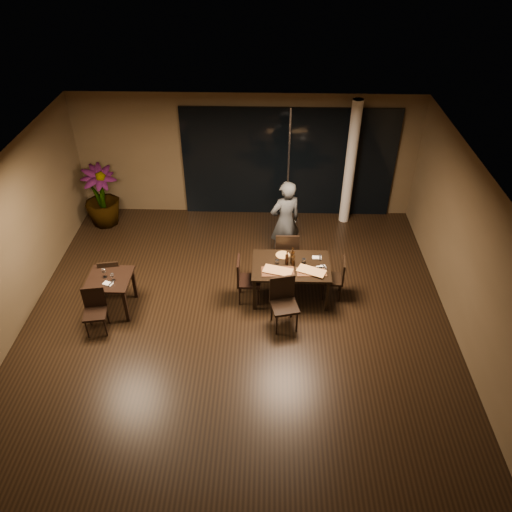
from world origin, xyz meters
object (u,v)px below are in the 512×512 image
object	(u,v)px
chair_main_far	(287,251)
bottle_a	(287,258)
main_table	(291,268)
potted_plant	(101,196)
bottle_c	(292,256)
chair_side_far	(111,275)
diner	(285,222)
chair_main_right	(337,276)
bottle_b	(293,259)
chair_side_near	(95,308)
chair_main_left	(245,278)
side_table	(110,283)
chair_main_near	(283,300)

from	to	relation	value
chair_main_far	bottle_a	xyz separation A→B (m)	(-0.02, -0.69, 0.33)
main_table	potted_plant	world-z (taller)	potted_plant
bottle_a	bottle_c	bearing A→B (deg)	22.43
chair_side_far	diner	world-z (taller)	diner
chair_main_far	diner	size ratio (longest dim) A/B	0.55
main_table	chair_side_far	distance (m)	3.53
main_table	chair_main_far	distance (m)	0.72
chair_main_right	bottle_a	distance (m)	1.07
chair_side_far	bottle_b	bearing A→B (deg)	170.45
chair_side_far	potted_plant	size ratio (longest dim) A/B	0.58
chair_side_near	potted_plant	world-z (taller)	potted_plant
chair_main_left	diner	distance (m)	1.65
chair_side_far	diner	distance (m)	3.70
potted_plant	chair_side_near	bearing A→B (deg)	-76.73
main_table	side_table	size ratio (longest dim) A/B	1.88
chair_side_far	chair_side_near	size ratio (longest dim) A/B	0.99
side_table	chair_side_near	distance (m)	0.57
bottle_b	side_table	bearing A→B (deg)	-171.86
side_table	chair_main_right	bearing A→B (deg)	6.66
chair_main_far	bottle_b	xyz separation A→B (m)	(0.10, -0.72, 0.32)
chair_side_far	bottle_a	world-z (taller)	bottle_a
chair_main_near	bottle_b	size ratio (longest dim) A/B	3.40
side_table	chair_main_far	xyz separation A→B (m)	(3.34, 1.21, -0.05)
chair_side_far	chair_side_near	bearing A→B (deg)	77.35
chair_main_near	side_table	bearing A→B (deg)	161.34
chair_main_left	bottle_a	bearing A→B (deg)	-77.74
main_table	bottle_a	size ratio (longest dim) A/B	5.07
diner	chair_main_far	bearing A→B (deg)	68.94
chair_main_near	chair_side_near	world-z (taller)	chair_main_near
chair_main_far	main_table	bearing A→B (deg)	94.20
chair_main_far	diner	bearing A→B (deg)	-87.15
main_table	chair_side_far	world-z (taller)	chair_side_far
side_table	bottle_b	bearing A→B (deg)	8.14
main_table	chair_main_far	bearing A→B (deg)	95.04
main_table	bottle_c	xyz separation A→B (m)	(0.02, 0.07, 0.25)
chair_main_right	potted_plant	size ratio (longest dim) A/B	0.60
chair_main_far	chair_main_near	bearing A→B (deg)	85.81
bottle_b	chair_main_near	bearing A→B (deg)	-103.47
chair_main_left	chair_side_far	world-z (taller)	chair_main_left
bottle_a	chair_main_far	bearing A→B (deg)	88.14
chair_side_far	chair_side_near	distance (m)	0.96
side_table	diner	world-z (taller)	diner
chair_side_near	bottle_a	world-z (taller)	bottle_a
main_table	potted_plant	distance (m)	5.08
chair_side_far	diner	bearing A→B (deg)	-169.52
bottle_a	bottle_c	xyz separation A→B (m)	(0.11, 0.04, 0.03)
chair_main_right	potted_plant	bearing A→B (deg)	-110.00
chair_main_far	chair_main_left	distance (m)	1.19
bottle_b	chair_main_left	bearing A→B (deg)	-171.65
chair_side_far	chair_main_left	bearing A→B (deg)	167.81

